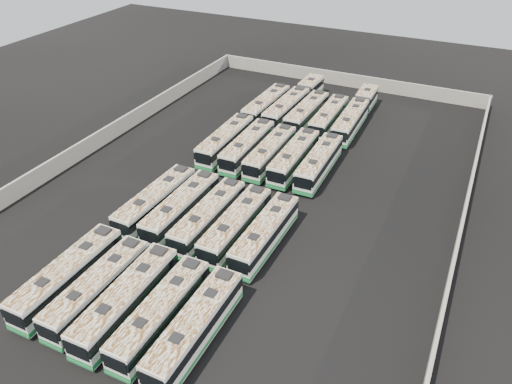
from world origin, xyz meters
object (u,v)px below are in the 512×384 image
object	(u,v)px
bus_midback_far_left	(226,141)
bus_midback_center	(270,152)
bus_front_far_left	(68,276)
bus_back_left	(295,102)
bus_midback_right	(294,157)
bus_front_far_right	(195,327)
bus_front_center	(127,300)
bus_midfront_right	(236,225)
bus_front_right	(161,313)
bus_midfront_center	(209,217)
bus_midfront_far_right	(265,234)
bus_midfront_far_left	(156,201)
bus_midfront_left	(181,208)
bus_back_center	(307,113)
bus_front_left	(98,288)
bus_back_far_left	(266,106)
bus_midback_far_right	(319,163)
bus_back_right	(329,117)
bus_midback_left	(248,147)
bus_back_far_right	(356,113)

from	to	relation	value
bus_midback_far_left	bus_midback_center	size ratio (longest dim) A/B	1.04
bus_front_far_left	bus_back_left	xyz separation A→B (m)	(3.21, 43.24, -0.01)
bus_midback_right	bus_front_far_left	bearing A→B (deg)	-109.48
bus_front_far_right	bus_midback_far_left	xyz separation A→B (m)	(-12.55, 27.78, 0.04)
bus_midback_far_left	bus_front_center	bearing A→B (deg)	-78.33
bus_midfront_right	bus_midback_far_left	bearing A→B (deg)	122.03
bus_front_right	bus_front_far_right	bearing A→B (deg)	-1.19
bus_midfront_center	bus_midfront_far_right	bearing A→B (deg)	0.46
bus_midfront_far_left	bus_midback_far_left	bearing A→B (deg)	91.50
bus_midfront_left	bus_midback_far_left	world-z (taller)	bus_midback_far_left
bus_front_right	bus_back_center	size ratio (longest dim) A/B	0.98
bus_front_center	bus_midfront_far_right	size ratio (longest dim) A/B	1.05
bus_midfront_left	bus_midback_far_left	xyz separation A→B (m)	(-3.06, 14.97, 0.02)
bus_front_far_left	bus_midback_center	world-z (taller)	bus_front_far_left
bus_front_right	bus_back_center	distance (m)	40.32
bus_back_center	bus_midfront_center	bearing A→B (deg)	-88.71
bus_midfront_far_right	bus_midback_right	distance (m)	15.26
bus_front_left	bus_midfront_center	distance (m)	12.98
bus_back_far_left	bus_midback_far_right	bearing A→B (deg)	-44.00
bus_back_far_left	bus_midfront_left	bearing A→B (deg)	-82.64
bus_front_center	bus_midback_far_right	world-z (taller)	bus_front_center
bus_front_right	bus_front_far_right	distance (m)	3.15
bus_front_right	bus_midfront_right	bearing A→B (deg)	89.73
bus_midfront_right	bus_midback_far_right	world-z (taller)	bus_midfront_right
bus_midback_right	bus_back_left	world-z (taller)	bus_back_left
bus_front_right	bus_back_left	size ratio (longest dim) A/B	0.62
bus_midback_center	bus_back_right	size ratio (longest dim) A/B	1.01
bus_front_far_left	bus_back_left	size ratio (longest dim) A/B	0.64
bus_back_far_left	bus_back_left	world-z (taller)	bus_back_left
bus_midback_left	bus_back_right	bearing A→B (deg)	62.94
bus_front_left	bus_back_center	bearing A→B (deg)	85.54
bus_midback_far_left	bus_midback_left	distance (m)	3.18
bus_front_center	bus_midback_center	bearing A→B (deg)	88.62
bus_front_left	bus_back_far_left	size ratio (longest dim) A/B	0.97
bus_midback_far_left	bus_midback_right	distance (m)	9.39
bus_midfront_far_left	bus_front_far_right	bearing A→B (deg)	-44.05
bus_front_left	bus_midback_center	bearing A→B (deg)	83.34
bus_midfront_far_right	bus_midfront_far_left	bearing A→B (deg)	-179.41
bus_midfront_center	bus_midback_right	bearing A→B (deg)	78.98
bus_midfront_left	bus_back_far_left	distance (m)	27.56
bus_back_far_left	bus_back_far_right	distance (m)	12.85
bus_midback_far_left	bus_midfront_left	bearing A→B (deg)	-79.34
bus_midfront_far_left	bus_midback_far_left	distance (m)	15.13
bus_back_left	bus_back_center	xyz separation A→B (m)	(3.06, -3.14, -0.02)
bus_back_right	bus_back_far_right	world-z (taller)	bus_back_far_right
bus_midfront_far_left	bus_midback_center	size ratio (longest dim) A/B	1.03
bus_front_center	bus_front_far_left	bearing A→B (deg)	177.25
bus_midback_far_right	bus_midfront_right	bearing A→B (deg)	-102.60
bus_midfront_right	bus_back_right	xyz separation A→B (m)	(0.02, 27.75, -0.03)
bus_front_right	bus_midback_far_left	world-z (taller)	bus_midback_far_left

